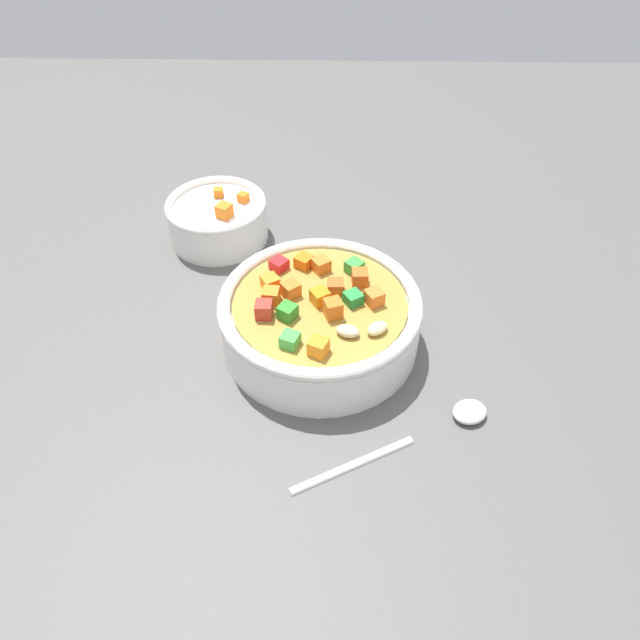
{
  "coord_description": "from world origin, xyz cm",
  "views": [
    {
      "loc": [
        -40.68,
        -0.88,
        42.22
      ],
      "look_at": [
        0.0,
        0.0,
        2.8
      ],
      "focal_mm": 34.03,
      "sensor_mm": 36.0,
      "label": 1
    }
  ],
  "objects": [
    {
      "name": "ground_plane",
      "position": [
        0.0,
        0.0,
        -1.0
      ],
      "size": [
        140.0,
        140.0,
        2.0
      ],
      "primitive_type": "cube",
      "color": "#565451"
    },
    {
      "name": "soup_bowl_main",
      "position": [
        -0.0,
        0.0,
        3.06
      ],
      "size": [
        18.74,
        18.74,
        6.75
      ],
      "color": "white",
      "rests_on": "ground_plane"
    },
    {
      "name": "spoon",
      "position": [
        -10.9,
        -8.7,
        0.47
      ],
      "size": [
        9.91,
        17.09,
        1.08
      ],
      "rotation": [
        0.0,
        0.0,
        5.19
      ],
      "color": "silver",
      "rests_on": "ground_plane"
    },
    {
      "name": "side_bowl_small",
      "position": [
        16.59,
        12.01,
        2.56
      ],
      "size": [
        11.32,
        11.32,
        5.71
      ],
      "color": "white",
      "rests_on": "ground_plane"
    }
  ]
}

